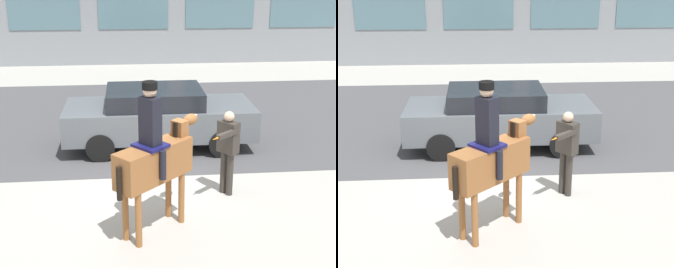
% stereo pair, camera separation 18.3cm
% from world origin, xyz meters
% --- Properties ---
extents(ground_plane, '(80.00, 80.00, 0.00)m').
position_xyz_m(ground_plane, '(0.00, 0.00, 0.00)').
color(ground_plane, '#9E9B93').
extents(road_surface, '(22.29, 8.50, 0.01)m').
position_xyz_m(road_surface, '(0.00, 4.75, 0.00)').
color(road_surface, '#444447').
rests_on(road_surface, ground_plane).
extents(mounted_horse_lead, '(1.55, 1.45, 2.64)m').
position_xyz_m(mounted_horse_lead, '(0.04, -1.64, 1.34)').
color(mounted_horse_lead, brown).
rests_on(mounted_horse_lead, ground_plane).
extents(pedestrian_bystander, '(0.66, 0.84, 1.72)m').
position_xyz_m(pedestrian_bystander, '(1.53, -0.41, 1.01)').
color(pedestrian_bystander, '#332D28').
rests_on(pedestrian_bystander, ground_plane).
extents(street_car_near_lane, '(4.63, 1.92, 1.50)m').
position_xyz_m(street_car_near_lane, '(0.37, 2.36, 0.80)').
color(street_car_near_lane, '#51565B').
rests_on(street_car_near_lane, ground_plane).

